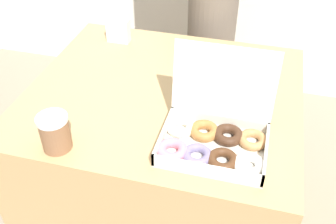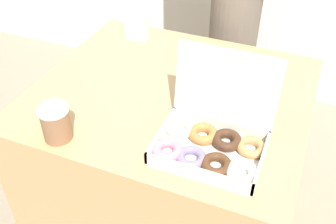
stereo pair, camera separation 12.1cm
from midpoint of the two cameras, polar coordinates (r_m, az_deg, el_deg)
The scene contains 5 objects.
ground_plane at distance 1.96m, azimuth -2.28°, elevation -14.72°, with size 14.00×14.00×0.00m, color gray.
table at distance 1.68m, azimuth -2.59°, elevation -7.23°, with size 0.99×0.88×0.73m.
donut_box at distance 1.19m, azimuth 3.77°, elevation -3.62°, with size 0.35×0.27×0.28m.
coffee_cup at distance 1.23m, azimuth -18.85°, elevation -2.94°, with size 0.09×0.09×0.12m.
napkin_holder at distance 1.75m, azimuth -9.24°, elevation 11.53°, with size 0.10×0.05×0.10m.
Camera 1 is at (0.32, -1.13, 1.57)m, focal length 42.00 mm.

